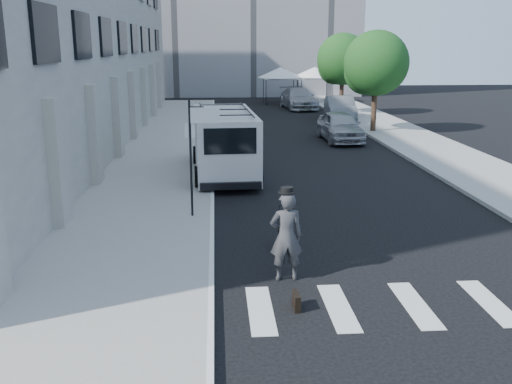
{
  "coord_description": "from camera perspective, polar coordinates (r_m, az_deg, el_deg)",
  "views": [
    {
      "loc": [
        -1.84,
        -13.55,
        5.23
      ],
      "look_at": [
        -0.77,
        1.49,
        1.3
      ],
      "focal_mm": 40.0,
      "sensor_mm": 36.0,
      "label": 1
    }
  ],
  "objects": [
    {
      "name": "suitcase",
      "position": [
        15.19,
        2.85,
        -4.37
      ],
      "size": [
        0.31,
        0.44,
        1.11
      ],
      "rotation": [
        0.0,
        0.0,
        0.17
      ],
      "color": "black",
      "rests_on": "ground"
    },
    {
      "name": "sidewalk_right",
      "position": [
        35.63,
        13.77,
        5.88
      ],
      "size": [
        4.0,
        56.0,
        0.15
      ],
      "primitive_type": "cube",
      "color": "gray",
      "rests_on": "ground"
    },
    {
      "name": "ground",
      "position": [
        14.64,
        3.46,
        -6.35
      ],
      "size": [
        120.0,
        120.0,
        0.0
      ],
      "primitive_type": "plane",
      "color": "black",
      "rests_on": "ground"
    },
    {
      "name": "parked_car_c",
      "position": [
        47.69,
        4.26,
        9.3
      ],
      "size": [
        2.88,
        5.99,
        1.68
      ],
      "primitive_type": "imported",
      "rotation": [
        0.0,
        0.0,
        0.09
      ],
      "color": "#97989E",
      "rests_on": "ground"
    },
    {
      "name": "sidewalk_left",
      "position": [
        30.09,
        -8.62,
        4.59
      ],
      "size": [
        4.5,
        48.0,
        0.15
      ],
      "primitive_type": "cube",
      "color": "gray",
      "rests_on": "ground"
    },
    {
      "name": "cargo_van",
      "position": [
        23.26,
        -3.21,
        4.97
      ],
      "size": [
        2.75,
        7.12,
        2.61
      ],
      "rotation": [
        0.0,
        0.0,
        0.05
      ],
      "color": "silver",
      "rests_on": "ground"
    },
    {
      "name": "sign_pole",
      "position": [
        16.95,
        -5.81,
        5.79
      ],
      "size": [
        1.03,
        0.07,
        3.5
      ],
      "color": "black",
      "rests_on": "sidewalk_left"
    },
    {
      "name": "tent_left",
      "position": [
        51.94,
        2.45,
        11.83
      ],
      "size": [
        4.0,
        4.0,
        3.2
      ],
      "color": "black",
      "rests_on": "ground"
    },
    {
      "name": "parked_car_b",
      "position": [
        40.4,
        8.4,
        8.25
      ],
      "size": [
        2.3,
        5.36,
        1.72
      ],
      "primitive_type": "imported",
      "rotation": [
        0.0,
        0.0,
        -0.09
      ],
      "color": "slate",
      "rests_on": "ground"
    },
    {
      "name": "businessman",
      "position": [
        12.86,
        3.03,
        -4.47
      ],
      "size": [
        0.77,
        0.53,
        2.06
      ],
      "primitive_type": "imported",
      "rotation": [
        0.0,
        0.0,
        3.19
      ],
      "color": "#363638",
      "rests_on": "ground"
    },
    {
      "name": "building_left",
      "position": [
        33.0,
        -21.85,
        14.95
      ],
      "size": [
        10.0,
        44.0,
        12.0
      ],
      "primitive_type": "cube",
      "color": "gray",
      "rests_on": "ground"
    },
    {
      "name": "parked_car_a",
      "position": [
        31.91,
        8.41,
        6.52
      ],
      "size": [
        2.07,
        4.88,
        1.65
      ],
      "primitive_type": "imported",
      "rotation": [
        0.0,
        0.0,
        0.03
      ],
      "color": "#9B9CA2",
      "rests_on": "ground"
    },
    {
      "name": "tree_far",
      "position": [
        43.73,
        8.49,
        12.82
      ],
      "size": [
        3.8,
        3.83,
        6.03
      ],
      "color": "black",
      "rests_on": "ground"
    },
    {
      "name": "briefcase",
      "position": [
        11.8,
        4.06,
        -10.82
      ],
      "size": [
        0.13,
        0.44,
        0.34
      ],
      "primitive_type": "cube",
      "rotation": [
        0.0,
        0.0,
        0.02
      ],
      "color": "black",
      "rests_on": "ground"
    },
    {
      "name": "tent_right",
      "position": [
        52.89,
        5.91,
        11.82
      ],
      "size": [
        4.0,
        4.0,
        3.2
      ],
      "color": "black",
      "rests_on": "ground"
    },
    {
      "name": "tree_near",
      "position": [
        34.99,
        11.69,
        12.27
      ],
      "size": [
        3.8,
        3.83,
        6.03
      ],
      "color": "black",
      "rests_on": "ground"
    }
  ]
}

